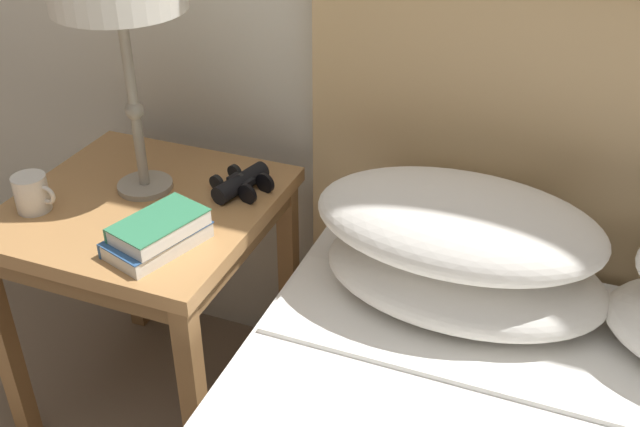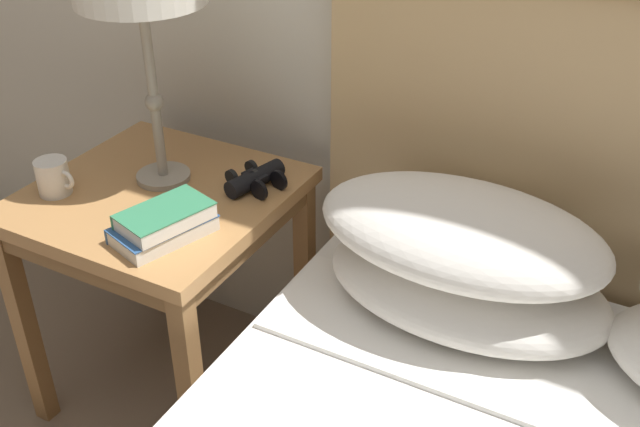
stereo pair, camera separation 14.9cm
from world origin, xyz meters
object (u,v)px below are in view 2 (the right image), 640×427
object	(u,v)px
book_stacked_on_top	(164,216)
coffee_mug	(54,177)
nightstand	(161,221)
book_on_nightstand	(163,229)
binoculars_pair	(256,179)

from	to	relation	value
book_stacked_on_top	coffee_mug	size ratio (longest dim) A/B	2.10
nightstand	book_on_nightstand	world-z (taller)	book_on_nightstand
book_stacked_on_top	coffee_mug	xyz separation A→B (m)	(-0.35, 0.03, -0.01)
nightstand	book_stacked_on_top	distance (m)	0.25
book_on_nightstand	book_stacked_on_top	bearing A→B (deg)	16.12
nightstand	coffee_mug	size ratio (longest dim) A/B	6.15
nightstand	coffee_mug	distance (m)	0.27
nightstand	book_on_nightstand	size ratio (longest dim) A/B	2.66
nightstand	coffee_mug	xyz separation A→B (m)	(-0.20, -0.12, 0.13)
coffee_mug	binoculars_pair	bearing A→B (deg)	31.82
nightstand	binoculars_pair	distance (m)	0.26
book_on_nightstand	coffee_mug	size ratio (longest dim) A/B	2.32
nightstand	coffee_mug	bearing A→B (deg)	-149.06
book_on_nightstand	coffee_mug	distance (m)	0.34
nightstand	book_on_nightstand	bearing A→B (deg)	-46.99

